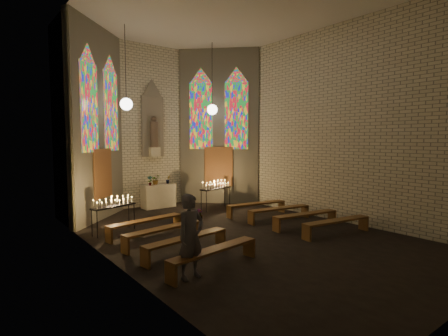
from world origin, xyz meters
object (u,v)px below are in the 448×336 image
at_px(visitor, 191,236).
at_px(altar, 159,196).
at_px(aisle_flower_pot, 200,214).
at_px(votive_stand_right, 216,186).
at_px(votive_stand_left, 114,204).

bearing_deg(visitor, altar, 60.52).
xyz_separation_m(altar, visitor, (-3.01, -7.41, 0.40)).
xyz_separation_m(aisle_flower_pot, votive_stand_right, (1.56, 1.14, 0.78)).
height_order(votive_stand_right, visitor, visitor).
distance_m(votive_stand_left, visitor, 4.56).
bearing_deg(votive_stand_right, aisle_flower_pot, -155.08).
height_order(altar, visitor, visitor).
relative_size(altar, aisle_flower_pot, 3.60).
relative_size(altar, votive_stand_right, 0.88).
xyz_separation_m(aisle_flower_pot, votive_stand_left, (-3.15, 0.15, 0.73)).
height_order(altar, votive_stand_left, votive_stand_left).
distance_m(aisle_flower_pot, visitor, 5.47).
bearing_deg(votive_stand_left, altar, 27.60).
relative_size(votive_stand_left, visitor, 0.84).
bearing_deg(aisle_flower_pot, votive_stand_left, 177.34).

